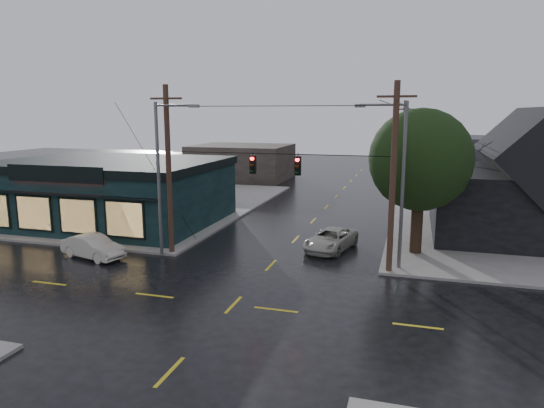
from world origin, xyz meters
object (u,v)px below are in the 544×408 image
(suv_silver, at_px, (331,240))
(sedan_cream, at_px, (93,247))
(corner_tree, at_px, (420,160))
(utility_pole_nw, at_px, (172,254))
(utility_pole_ne, at_px, (389,273))

(suv_silver, bearing_deg, sedan_cream, -143.32)
(corner_tree, distance_m, sedan_cream, 20.09)
(corner_tree, relative_size, suv_silver, 1.83)
(utility_pole_nw, distance_m, utility_pole_ne, 13.00)
(utility_pole_nw, relative_size, suv_silver, 2.13)
(utility_pole_ne, xyz_separation_m, sedan_cream, (-17.08, -2.11, 0.69))
(utility_pole_nw, distance_m, suv_silver, 9.94)
(utility_pole_nw, bearing_deg, suv_silver, 21.43)
(corner_tree, xyz_separation_m, utility_pole_ne, (-1.37, -4.03, -5.78))
(utility_pole_nw, height_order, sedan_cream, utility_pole_nw)
(utility_pole_nw, bearing_deg, sedan_cream, -152.60)
(utility_pole_nw, bearing_deg, utility_pole_ne, 0.00)
(corner_tree, bearing_deg, sedan_cream, -161.59)
(utility_pole_ne, height_order, suv_silver, utility_pole_ne)
(suv_silver, bearing_deg, utility_pole_nw, -145.20)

